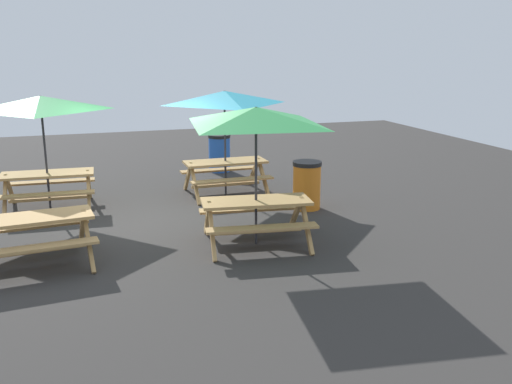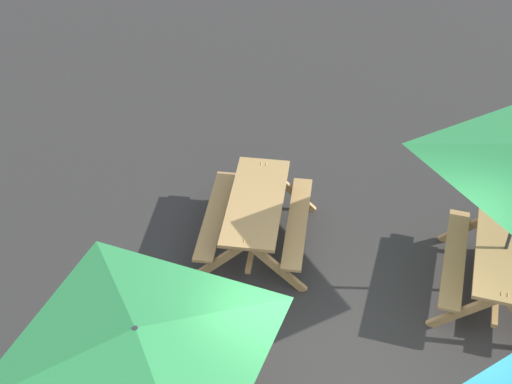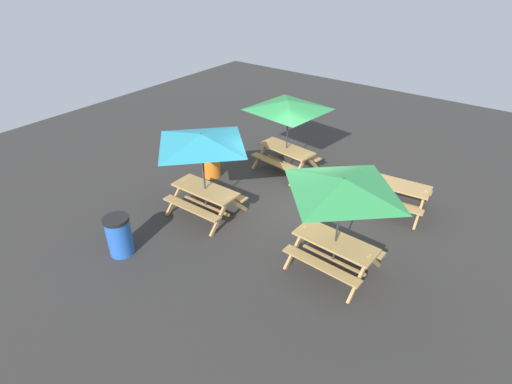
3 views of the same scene
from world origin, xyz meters
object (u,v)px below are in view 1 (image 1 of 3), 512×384
at_px(picnic_table_2, 41,112).
at_px(trash_bin_orange, 307,185).
at_px(picnic_table_0, 256,126).
at_px(trash_bin_blue, 219,153).
at_px(picnic_table_1, 31,230).
at_px(picnic_table_3, 225,105).

distance_m(picnic_table_2, trash_bin_orange, 5.45).
bearing_deg(picnic_table_0, picnic_table_2, -36.71).
xyz_separation_m(picnic_table_0, trash_bin_blue, (-0.84, -5.73, -1.49)).
xyz_separation_m(picnic_table_1, trash_bin_orange, (-5.17, -1.59, -0.07)).
xyz_separation_m(picnic_table_0, picnic_table_3, (-0.36, -3.34, 0.00)).
height_order(picnic_table_2, trash_bin_orange, picnic_table_2).
distance_m(picnic_table_0, trash_bin_blue, 5.98).
relative_size(picnic_table_1, trash_bin_orange, 1.97).
relative_size(picnic_table_2, picnic_table_3, 1.00).
height_order(picnic_table_0, trash_bin_blue, picnic_table_0).
height_order(picnic_table_1, picnic_table_3, picnic_table_3).
bearing_deg(picnic_table_0, picnic_table_3, -88.80).
bearing_deg(trash_bin_orange, picnic_table_1, 17.14).
bearing_deg(picnic_table_1, picnic_table_3, -146.29).
height_order(picnic_table_0, trash_bin_orange, picnic_table_0).
distance_m(picnic_table_0, picnic_table_3, 3.36).
xyz_separation_m(picnic_table_1, picnic_table_3, (-3.89, -3.21, 1.43)).
xyz_separation_m(picnic_table_3, trash_bin_orange, (-1.28, 1.61, -1.49)).
height_order(picnic_table_2, picnic_table_3, same).
bearing_deg(picnic_table_2, picnic_table_0, 138.62).
relative_size(picnic_table_3, trash_bin_blue, 2.38).
distance_m(picnic_table_2, trash_bin_blue, 5.09).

